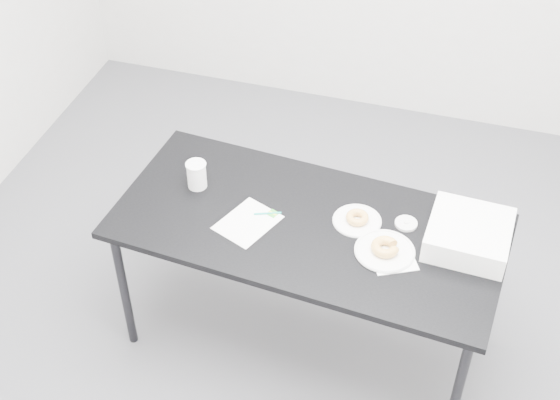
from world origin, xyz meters
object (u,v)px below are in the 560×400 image
(donut_near, at_px, (385,247))
(plate_far, at_px, (357,221))
(table, at_px, (308,233))
(coffee_cup, at_px, (197,175))
(plate_near, at_px, (385,251))
(bakery_box, at_px, (469,235))
(scorecard, at_px, (248,222))
(donut_far, at_px, (357,217))
(pen, at_px, (268,213))

(donut_near, height_order, plate_far, donut_near)
(table, height_order, coffee_cup, coffee_cup)
(plate_near, xyz_separation_m, bakery_box, (0.32, 0.14, 0.05))
(scorecard, relative_size, bakery_box, 0.77)
(plate_far, xyz_separation_m, donut_far, (0.00, 0.00, 0.02))
(scorecard, xyz_separation_m, donut_far, (0.45, 0.14, 0.02))
(scorecard, xyz_separation_m, bakery_box, (0.92, 0.14, 0.05))
(plate_near, bearing_deg, table, 168.14)
(table, xyz_separation_m, coffee_cup, (-0.54, 0.10, 0.12))
(scorecard, xyz_separation_m, plate_far, (0.45, 0.14, 0.00))
(scorecard, height_order, donut_far, donut_far)
(table, height_order, donut_near, donut_near)
(donut_near, bearing_deg, donut_far, 135.02)
(plate_near, bearing_deg, donut_near, 0.00)
(scorecard, height_order, coffee_cup, coffee_cup)
(donut_near, height_order, bakery_box, bakery_box)
(donut_near, relative_size, donut_far, 1.19)
(donut_far, bearing_deg, bakery_box, -0.68)
(plate_near, height_order, donut_far, donut_far)
(pen, distance_m, donut_far, 0.39)
(scorecard, distance_m, bakery_box, 0.93)
(donut_near, relative_size, coffee_cup, 0.91)
(table, bearing_deg, scorecard, -160.12)
(scorecard, relative_size, donut_near, 2.18)
(pen, bearing_deg, bakery_box, -16.38)
(donut_far, bearing_deg, coffee_cup, 178.36)
(plate_far, height_order, coffee_cup, coffee_cup)
(plate_far, relative_size, bakery_box, 0.63)
(donut_near, distance_m, donut_far, 0.21)
(coffee_cup, bearing_deg, scorecard, -29.28)
(plate_near, relative_size, plate_far, 1.19)
(donut_near, bearing_deg, plate_far, 135.02)
(coffee_cup, bearing_deg, table, -10.16)
(pen, xyz_separation_m, bakery_box, (0.85, 0.06, 0.05))
(table, bearing_deg, coffee_cup, 174.67)
(scorecard, relative_size, donut_far, 2.59)
(table, distance_m, scorecard, 0.27)
(plate_far, bearing_deg, donut_far, 0.00)
(pen, xyz_separation_m, plate_far, (0.38, 0.07, -0.00))
(bakery_box, bearing_deg, plate_far, -177.71)
(table, distance_m, plate_far, 0.22)
(table, distance_m, bakery_box, 0.68)
(pen, height_order, plate_far, pen)
(table, relative_size, pen, 14.55)
(table, distance_m, coffee_cup, 0.57)
(pen, bearing_deg, table, -22.91)
(plate_far, distance_m, donut_far, 0.02)
(table, bearing_deg, donut_far, 25.91)
(pen, relative_size, plate_near, 0.47)
(scorecard, distance_m, plate_near, 0.60)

